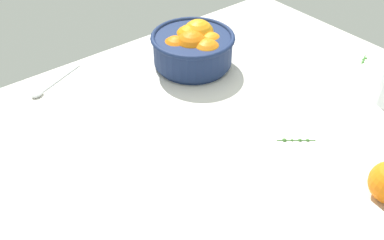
# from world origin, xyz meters

# --- Properties ---
(ground_plane) EXTENTS (1.40, 0.95, 0.03)m
(ground_plane) POSITION_xyz_m (0.00, 0.00, -0.01)
(ground_plane) COLOR silver
(fruit_bowl) EXTENTS (0.22, 0.22, 0.11)m
(fruit_bowl) POSITION_xyz_m (0.23, 0.26, 0.05)
(fruit_bowl) COLOR navy
(fruit_bowl) RESTS_ON ground_plane
(spoon) EXTENTS (0.16, 0.08, 0.01)m
(spoon) POSITION_xyz_m (-0.12, 0.40, 0.00)
(spoon) COLOR silver
(spoon) RESTS_ON ground_plane
(herb_sprig_0) EXTENTS (0.07, 0.05, 0.01)m
(herb_sprig_0) POSITION_xyz_m (0.21, -0.10, 0.00)
(herb_sprig_0) COLOR #3E7430
(herb_sprig_0) RESTS_ON ground_plane
(herb_sprig_1) EXTENTS (0.05, 0.02, 0.01)m
(herb_sprig_1) POSITION_xyz_m (0.60, -0.00, 0.00)
(herb_sprig_1) COLOR #458A39
(herb_sprig_1) RESTS_ON ground_plane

